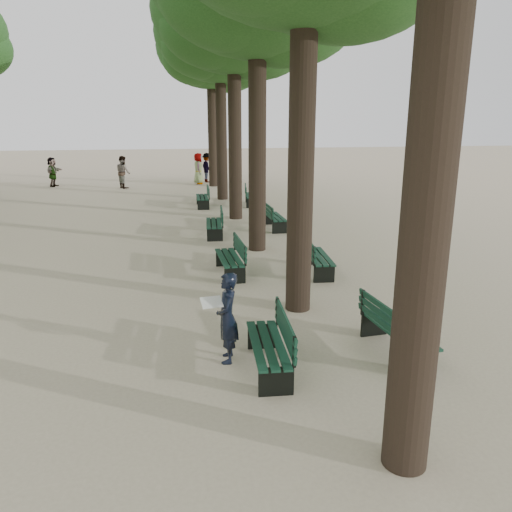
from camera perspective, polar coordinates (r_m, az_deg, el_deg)
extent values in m
plane|color=#C1B192|center=(7.78, -0.62, -14.71)|extent=(120.00, 120.00, 0.00)
cylinder|color=#33261C|center=(5.30, 19.65, 12.83)|extent=(0.52, 0.52, 7.50)
cylinder|color=#33261C|center=(9.97, 5.27, 14.51)|extent=(0.52, 0.52, 7.50)
cylinder|color=#33261C|center=(14.86, 0.14, 14.89)|extent=(0.52, 0.52, 7.50)
cylinder|color=#33261C|center=(19.80, -2.44, 15.04)|extent=(0.52, 0.52, 7.50)
ellipsoid|color=#1C4919|center=(20.16, -2.58, 26.34)|extent=(6.00, 6.00, 4.50)
cylinder|color=#33261C|center=(24.77, -3.99, 15.12)|extent=(0.52, 0.52, 7.50)
ellipsoid|color=#1C4919|center=(25.05, -4.18, 24.19)|extent=(6.00, 6.00, 4.50)
cylinder|color=#33261C|center=(29.75, -5.03, 15.16)|extent=(0.52, 0.52, 7.50)
ellipsoid|color=#1C4919|center=(29.98, -5.22, 22.73)|extent=(6.00, 6.00, 4.50)
cube|color=black|center=(8.14, 1.32, -11.46)|extent=(0.62, 1.83, 0.45)
cube|color=black|center=(8.04, 1.33, -10.03)|extent=(0.64, 1.83, 0.04)
cube|color=black|center=(7.97, 3.35, -8.17)|extent=(0.14, 1.80, 0.40)
cube|color=black|center=(12.88, -3.08, -1.15)|extent=(0.59, 1.82, 0.45)
cube|color=black|center=(12.82, -3.10, -0.18)|extent=(0.61, 1.82, 0.04)
cube|color=black|center=(12.79, -1.88, 1.05)|extent=(0.11, 1.80, 0.40)
cube|color=black|center=(17.13, -4.84, 3.04)|extent=(0.65, 1.83, 0.45)
cube|color=black|center=(17.09, -4.86, 3.77)|extent=(0.67, 1.83, 0.04)
cube|color=black|center=(17.04, -3.93, 4.68)|extent=(0.17, 1.80, 0.40)
cube|color=black|center=(22.87, -6.16, 6.16)|extent=(0.57, 1.81, 0.45)
cube|color=black|center=(22.83, -6.17, 6.72)|extent=(0.59, 1.81, 0.04)
cube|color=black|center=(22.80, -5.49, 7.41)|extent=(0.09, 1.80, 0.40)
cube|color=black|center=(8.98, 15.85, -9.39)|extent=(0.69, 1.84, 0.45)
cube|color=black|center=(8.89, 15.95, -8.07)|extent=(0.71, 1.84, 0.04)
cube|color=black|center=(8.65, 14.49, -6.69)|extent=(0.21, 1.80, 0.40)
cube|color=black|center=(13.08, 7.12, -0.99)|extent=(0.66, 1.84, 0.45)
cube|color=black|center=(13.01, 7.16, -0.04)|extent=(0.68, 1.84, 0.04)
cube|color=black|center=(12.89, 5.98, 1.08)|extent=(0.18, 1.80, 0.40)
cube|color=black|center=(18.20, 2.19, 3.82)|extent=(0.55, 1.81, 0.45)
cube|color=black|center=(18.15, 2.20, 4.51)|extent=(0.57, 1.81, 0.04)
cube|color=black|center=(18.04, 1.34, 5.33)|extent=(0.07, 1.80, 0.40)
cube|color=black|center=(23.23, -0.48, 6.39)|extent=(0.75, 1.85, 0.45)
cube|color=black|center=(23.20, -0.48, 6.94)|extent=(0.77, 1.86, 0.04)
cube|color=black|center=(23.15, -1.18, 7.60)|extent=(0.27, 1.79, 0.40)
imported|color=black|center=(8.22, -3.29, -7.06)|extent=(0.37, 0.64, 1.53)
cube|color=white|center=(8.10, -5.09, -5.28)|extent=(0.37, 0.29, 0.12)
imported|color=#262628|center=(29.83, -14.93, 9.25)|extent=(0.75, 0.96, 1.83)
imported|color=#262628|center=(30.93, -6.60, 9.89)|extent=(0.44, 0.93, 1.86)
imported|color=#262628|center=(31.85, -22.22, 8.89)|extent=(0.68, 1.62, 1.70)
imported|color=#262628|center=(31.71, -5.60, 10.02)|extent=(0.67, 1.22, 1.81)
imported|color=#262628|center=(32.62, -4.38, 10.09)|extent=(1.02, 0.80, 1.69)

